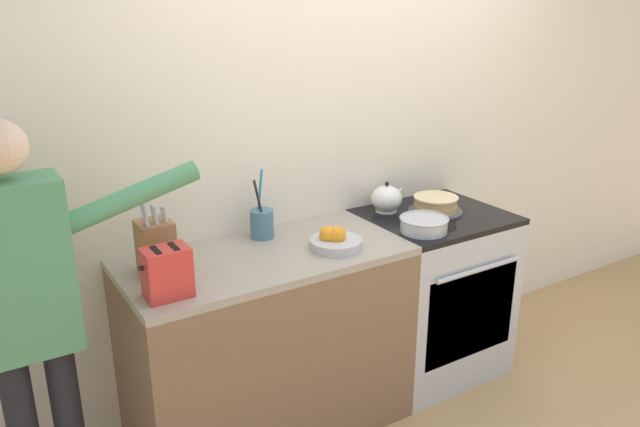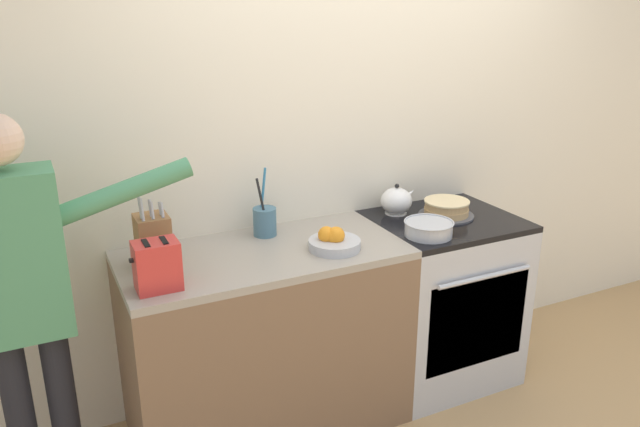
{
  "view_description": "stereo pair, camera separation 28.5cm",
  "coord_description": "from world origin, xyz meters",
  "px_view_note": "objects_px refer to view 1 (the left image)",
  "views": [
    {
      "loc": [
        -1.85,
        -2.0,
        2.0
      ],
      "look_at": [
        -0.42,
        0.29,
        1.07
      ],
      "focal_mm": 35.0,
      "sensor_mm": 36.0,
      "label": 1
    },
    {
      "loc": [
        -1.6,
        -2.14,
        2.0
      ],
      "look_at": [
        -0.42,
        0.29,
        1.07
      ],
      "focal_mm": 35.0,
      "sensor_mm": 36.0,
      "label": 2
    }
  ],
  "objects_px": {
    "stove_range": "(431,293)",
    "knife_block": "(156,247)",
    "utensil_crock": "(262,223)",
    "layer_cake": "(436,205)",
    "tea_kettle": "(387,199)",
    "person_baker": "(28,302)",
    "mixing_bowl": "(424,224)",
    "fruit_bowl": "(335,241)",
    "toaster": "(167,273)"
  },
  "relations": [
    {
      "from": "person_baker",
      "to": "fruit_bowl",
      "type": "bearing_deg",
      "value": -15.14
    },
    {
      "from": "stove_range",
      "to": "fruit_bowl",
      "type": "bearing_deg",
      "value": -171.09
    },
    {
      "from": "mixing_bowl",
      "to": "toaster",
      "type": "distance_m",
      "value": 1.3
    },
    {
      "from": "tea_kettle",
      "to": "utensil_crock",
      "type": "height_order",
      "value": "utensil_crock"
    },
    {
      "from": "knife_block",
      "to": "utensil_crock",
      "type": "relative_size",
      "value": 0.96
    },
    {
      "from": "stove_range",
      "to": "mixing_bowl",
      "type": "xyz_separation_m",
      "value": [
        -0.23,
        -0.16,
        0.5
      ]
    },
    {
      "from": "mixing_bowl",
      "to": "fruit_bowl",
      "type": "relative_size",
      "value": 1.01
    },
    {
      "from": "toaster",
      "to": "tea_kettle",
      "type": "bearing_deg",
      "value": 15.19
    },
    {
      "from": "stove_range",
      "to": "person_baker",
      "type": "relative_size",
      "value": 0.56
    },
    {
      "from": "fruit_bowl",
      "to": "toaster",
      "type": "distance_m",
      "value": 0.81
    },
    {
      "from": "tea_kettle",
      "to": "mixing_bowl",
      "type": "xyz_separation_m",
      "value": [
        -0.04,
        -0.35,
        -0.03
      ]
    },
    {
      "from": "layer_cake",
      "to": "mixing_bowl",
      "type": "distance_m",
      "value": 0.32
    },
    {
      "from": "utensil_crock",
      "to": "toaster",
      "type": "relative_size",
      "value": 1.63
    },
    {
      "from": "layer_cake",
      "to": "toaster",
      "type": "relative_size",
      "value": 1.43
    },
    {
      "from": "utensil_crock",
      "to": "fruit_bowl",
      "type": "bearing_deg",
      "value": -54.44
    },
    {
      "from": "tea_kettle",
      "to": "toaster",
      "type": "relative_size",
      "value": 1.0
    },
    {
      "from": "stove_range",
      "to": "knife_block",
      "type": "bearing_deg",
      "value": 177.62
    },
    {
      "from": "utensil_crock",
      "to": "toaster",
      "type": "distance_m",
      "value": 0.7
    },
    {
      "from": "fruit_bowl",
      "to": "toaster",
      "type": "bearing_deg",
      "value": -175.33
    },
    {
      "from": "fruit_bowl",
      "to": "person_baker",
      "type": "xyz_separation_m",
      "value": [
        -1.28,
        0.04,
        0.02
      ]
    },
    {
      "from": "tea_kettle",
      "to": "mixing_bowl",
      "type": "distance_m",
      "value": 0.35
    },
    {
      "from": "person_baker",
      "to": "mixing_bowl",
      "type": "bearing_deg",
      "value": -16.2
    },
    {
      "from": "tea_kettle",
      "to": "toaster",
      "type": "distance_m",
      "value": 1.38
    },
    {
      "from": "toaster",
      "to": "layer_cake",
      "type": "bearing_deg",
      "value": 7.76
    },
    {
      "from": "stove_range",
      "to": "layer_cake",
      "type": "bearing_deg",
      "value": 52.83
    },
    {
      "from": "knife_block",
      "to": "fruit_bowl",
      "type": "distance_m",
      "value": 0.79
    },
    {
      "from": "layer_cake",
      "to": "mixing_bowl",
      "type": "height_order",
      "value": "layer_cake"
    },
    {
      "from": "stove_range",
      "to": "knife_block",
      "type": "relative_size",
      "value": 2.91
    },
    {
      "from": "mixing_bowl",
      "to": "toaster",
      "type": "relative_size",
      "value": 1.19
    },
    {
      "from": "stove_range",
      "to": "utensil_crock",
      "type": "bearing_deg",
      "value": 168.36
    },
    {
      "from": "fruit_bowl",
      "to": "layer_cake",
      "type": "bearing_deg",
      "value": 11.08
    },
    {
      "from": "knife_block",
      "to": "toaster",
      "type": "height_order",
      "value": "knife_block"
    },
    {
      "from": "mixing_bowl",
      "to": "fruit_bowl",
      "type": "bearing_deg",
      "value": 174.18
    },
    {
      "from": "utensil_crock",
      "to": "fruit_bowl",
      "type": "relative_size",
      "value": 1.38
    },
    {
      "from": "stove_range",
      "to": "knife_block",
      "type": "distance_m",
      "value": 1.59
    },
    {
      "from": "stove_range",
      "to": "utensil_crock",
      "type": "xyz_separation_m",
      "value": [
        -0.93,
        0.19,
        0.53
      ]
    },
    {
      "from": "layer_cake",
      "to": "person_baker",
      "type": "xyz_separation_m",
      "value": [
        -2.02,
        -0.1,
        0.02
      ]
    },
    {
      "from": "knife_block",
      "to": "mixing_bowl",
      "type": "bearing_deg",
      "value": -10.05
    },
    {
      "from": "stove_range",
      "to": "toaster",
      "type": "xyz_separation_m",
      "value": [
        -1.52,
        -0.18,
        0.56
      ]
    },
    {
      "from": "layer_cake",
      "to": "knife_block",
      "type": "relative_size",
      "value": 0.91
    },
    {
      "from": "fruit_bowl",
      "to": "toaster",
      "type": "height_order",
      "value": "toaster"
    },
    {
      "from": "fruit_bowl",
      "to": "person_baker",
      "type": "height_order",
      "value": "person_baker"
    },
    {
      "from": "layer_cake",
      "to": "utensil_crock",
      "type": "xyz_separation_m",
      "value": [
        -0.95,
        0.16,
        0.03
      ]
    },
    {
      "from": "tea_kettle",
      "to": "person_baker",
      "type": "height_order",
      "value": "person_baker"
    },
    {
      "from": "fruit_bowl",
      "to": "stove_range",
      "type": "bearing_deg",
      "value": 8.91
    },
    {
      "from": "mixing_bowl",
      "to": "person_baker",
      "type": "xyz_separation_m",
      "value": [
        -1.77,
        0.09,
        0.02
      ]
    },
    {
      "from": "stove_range",
      "to": "fruit_bowl",
      "type": "distance_m",
      "value": 0.88
    },
    {
      "from": "utensil_crock",
      "to": "fruit_bowl",
      "type": "height_order",
      "value": "utensil_crock"
    },
    {
      "from": "mixing_bowl",
      "to": "utensil_crock",
      "type": "distance_m",
      "value": 0.79
    },
    {
      "from": "mixing_bowl",
      "to": "fruit_bowl",
      "type": "distance_m",
      "value": 0.49
    }
  ]
}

